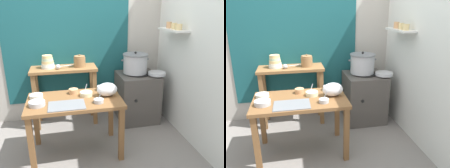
{
  "view_description": "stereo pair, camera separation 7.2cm",
  "coord_description": "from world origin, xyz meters",
  "views": [
    {
      "loc": [
        -0.27,
        -2.47,
        1.76
      ],
      "look_at": [
        0.34,
        0.17,
        0.82
      ],
      "focal_mm": 36.13,
      "sensor_mm": 36.0,
      "label": 1
    },
    {
      "loc": [
        -0.2,
        -2.48,
        1.76
      ],
      "look_at": [
        0.34,
        0.17,
        0.82
      ],
      "focal_mm": 36.13,
      "sensor_mm": 36.0,
      "label": 2
    }
  ],
  "objects": [
    {
      "name": "prep_table",
      "position": [
        -0.15,
        0.02,
        0.61
      ],
      "size": [
        1.1,
        0.66,
        0.72
      ],
      "color": "brown",
      "rests_on": "ground"
    },
    {
      "name": "prep_bowl_4",
      "position": [
        -0.56,
        -0.08,
        0.75
      ],
      "size": [
        0.18,
        0.18,
        0.05
      ],
      "color": "#B7BABF",
      "rests_on": "prep_table"
    },
    {
      "name": "steamer_pot",
      "position": [
        0.83,
        0.72,
        0.93
      ],
      "size": [
        0.43,
        0.39,
        0.33
      ],
      "color": "#B7BABF",
      "rests_on": "stove_block"
    },
    {
      "name": "prep_bowl_3",
      "position": [
        -0.14,
        0.21,
        0.75
      ],
      "size": [
        0.11,
        0.11,
        0.06
      ],
      "color": "tan",
      "rests_on": "prep_table"
    },
    {
      "name": "wall_back",
      "position": [
        0.08,
        1.1,
        1.3
      ],
      "size": [
        4.4,
        0.12,
        2.6
      ],
      "color": "#B2ADA3",
      "rests_on": "ground"
    },
    {
      "name": "prep_bowl_5",
      "position": [
        0.23,
        0.24,
        0.75
      ],
      "size": [
        0.14,
        0.14,
        0.06
      ],
      "color": "#B7BABF",
      "rests_on": "prep_table"
    },
    {
      "name": "ladle",
      "position": [
        -0.31,
        0.76,
        0.94
      ],
      "size": [
        0.26,
        0.1,
        0.07
      ],
      "color": "#B7BABF",
      "rests_on": "back_shelf_table"
    },
    {
      "name": "ground_plane",
      "position": [
        0.0,
        0.0,
        0.0
      ],
      "size": [
        9.0,
        9.0,
        0.0
      ],
      "primitive_type": "plane",
      "color": "gray"
    },
    {
      "name": "plastic_bag",
      "position": [
        0.25,
        0.03,
        0.8
      ],
      "size": [
        0.25,
        0.17,
        0.17
      ],
      "primitive_type": "ellipsoid",
      "color": "white",
      "rests_on": "prep_table"
    },
    {
      "name": "bowl_stack_enamel",
      "position": [
        -0.46,
        0.85,
        0.98
      ],
      "size": [
        0.19,
        0.19,
        0.19
      ],
      "color": "silver",
      "rests_on": "back_shelf_table"
    },
    {
      "name": "wall_right",
      "position": [
        1.4,
        0.2,
        1.3
      ],
      "size": [
        0.3,
        3.2,
        2.6
      ],
      "color": "silver",
      "rests_on": "ground"
    },
    {
      "name": "back_shelf_table",
      "position": [
        -0.24,
        0.83,
        0.68
      ],
      "size": [
        0.96,
        0.4,
        0.9
      ],
      "color": "olive",
      "rests_on": "ground"
    },
    {
      "name": "wide_pan",
      "position": [
        1.12,
        0.54,
        0.8
      ],
      "size": [
        0.26,
        0.26,
        0.04
      ],
      "primitive_type": "cylinder",
      "color": "#B7BABF",
      "rests_on": "stove_block"
    },
    {
      "name": "clay_pot",
      "position": [
        -0.0,
        0.83,
        0.98
      ],
      "size": [
        0.17,
        0.17,
        0.19
      ],
      "color": "olive",
      "rests_on": "back_shelf_table"
    },
    {
      "name": "serving_tray",
      "position": [
        -0.24,
        -0.15,
        0.72
      ],
      "size": [
        0.4,
        0.28,
        0.01
      ],
      "primitive_type": "cube",
      "color": "slate",
      "rests_on": "prep_table"
    },
    {
      "name": "prep_bowl_0",
      "position": [
        -0.59,
        0.16,
        0.74
      ],
      "size": [
        0.16,
        0.16,
        0.04
      ],
      "color": "silver",
      "rests_on": "prep_table"
    },
    {
      "name": "stove_block",
      "position": [
        0.87,
        0.7,
        0.38
      ],
      "size": [
        0.6,
        0.61,
        0.78
      ],
      "color": "#4C4742",
      "rests_on": "ground"
    },
    {
      "name": "prep_bowl_1",
      "position": [
        -0.0,
        0.09,
        0.75
      ],
      "size": [
        0.15,
        0.15,
        0.14
      ],
      "color": "beige",
      "rests_on": "prep_table"
    },
    {
      "name": "prep_bowl_2",
      "position": [
        0.11,
        -0.15,
        0.74
      ],
      "size": [
        0.11,
        0.11,
        0.14
      ],
      "color": "#B7BABF",
      "rests_on": "prep_table"
    }
  ]
}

